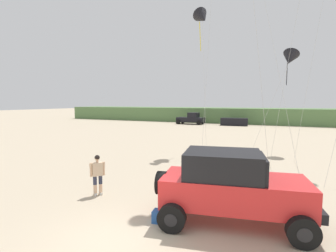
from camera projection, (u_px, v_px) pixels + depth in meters
ground_plane at (123, 240)px, 6.98m from camera, size 220.00×220.00×0.00m
dune_ridge at (294, 116)px, 42.97m from camera, size 90.00×7.61×2.65m
jeep at (231, 185)px, 7.94m from camera, size 5.00×3.12×2.26m
person_watching at (98, 173)px, 10.29m from camera, size 0.46×0.50×1.67m
cooler_box at (162, 217)px, 8.01m from camera, size 0.60×0.43×0.38m
distant_pickup at (191, 119)px, 43.30m from camera, size 4.66×2.51×1.98m
distant_sedan at (234, 122)px, 40.81m from camera, size 4.34×2.07×1.20m
kite_white_parafoil at (290, 59)px, 18.81m from camera, size 3.18×4.27×7.74m
kite_purple_stunt at (202, 18)px, 18.66m from camera, size 1.65×2.21×10.82m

